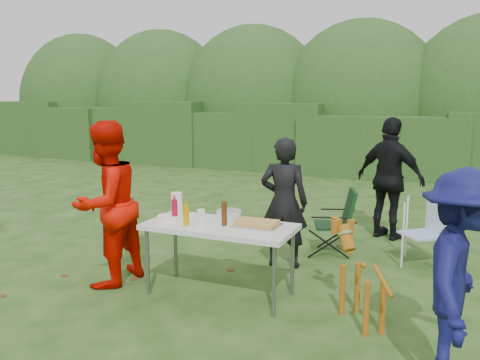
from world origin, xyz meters
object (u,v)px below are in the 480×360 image
at_px(camping_chair, 334,221).
at_px(paper_towel_roll, 177,205).
at_px(folding_table, 220,230).
at_px(person_black_puffy, 390,179).
at_px(child, 460,277).
at_px(mustard_bottle, 186,216).
at_px(lawn_chair, 422,232).
at_px(beer_bottle, 224,214).
at_px(person_red_jacket, 106,204).
at_px(person_cook, 284,202).
at_px(ketchup_bottle, 175,210).
at_px(dog, 362,279).

height_order(camping_chair, paper_towel_roll, paper_towel_roll).
bearing_deg(camping_chair, folding_table, 48.18).
xyz_separation_m(person_black_puffy, child, (0.90, -3.50, -0.08)).
bearing_deg(mustard_bottle, lawn_chair, 42.84).
xyz_separation_m(person_black_puffy, paper_towel_roll, (-1.86, -2.66, 0.02)).
relative_size(person_black_puffy, paper_towel_roll, 6.55).
relative_size(child, paper_towel_roll, 5.94).
bearing_deg(paper_towel_roll, camping_chair, 52.16).
distance_m(folding_table, beer_bottle, 0.18).
xyz_separation_m(person_red_jacket, lawn_chair, (3.06, 1.97, -0.48)).
height_order(person_cook, mustard_bottle, person_cook).
relative_size(person_red_jacket, ketchup_bottle, 7.98).
xyz_separation_m(person_red_jacket, ketchup_bottle, (0.75, 0.13, -0.03)).
distance_m(person_red_jacket, dog, 2.72).
height_order(dog, camping_chair, camping_chair).
xyz_separation_m(person_cook, paper_towel_roll, (-0.86, -0.99, 0.10)).
bearing_deg(folding_table, mustard_bottle, -150.09).
bearing_deg(child, ketchup_bottle, 79.29).
relative_size(person_black_puffy, ketchup_bottle, 7.75).
bearing_deg(paper_towel_roll, beer_bottle, -11.07).
xyz_separation_m(person_red_jacket, person_black_puffy, (2.55, 2.95, -0.03)).
distance_m(dog, beer_bottle, 1.45).
bearing_deg(person_red_jacket, person_black_puffy, 144.57).
distance_m(folding_table, mustard_bottle, 0.37).
bearing_deg(person_red_jacket, beer_bottle, 102.60).
bearing_deg(mustard_bottle, person_cook, 64.33).
height_order(dog, beer_bottle, beer_bottle).
distance_m(ketchup_bottle, paper_towel_roll, 0.16).
bearing_deg(person_black_puffy, person_red_jacket, 71.51).
distance_m(mustard_bottle, beer_bottle, 0.38).
bearing_deg(paper_towel_roll, person_red_jacket, -157.66).
height_order(camping_chair, ketchup_bottle, ketchup_bottle).
height_order(child, mustard_bottle, child).
bearing_deg(dog, paper_towel_roll, 45.54).
bearing_deg(person_cook, folding_table, 65.33).
bearing_deg(beer_bottle, child, -18.40).
xyz_separation_m(lawn_chair, beer_bottle, (-1.76, -1.81, 0.46)).
xyz_separation_m(person_cook, dog, (1.13, -1.19, -0.35)).
relative_size(person_cook, beer_bottle, 6.41).
distance_m(person_cook, lawn_chair, 1.70).
relative_size(person_black_puffy, dog, 1.95).
xyz_separation_m(child, camping_chair, (-1.46, 2.51, -0.35)).
relative_size(beer_bottle, paper_towel_roll, 0.92).
bearing_deg(mustard_bottle, dog, 2.22).
bearing_deg(dog, person_cook, 4.79).
xyz_separation_m(folding_table, person_black_puffy, (1.31, 2.77, 0.17)).
relative_size(person_red_jacket, beer_bottle, 7.31).
xyz_separation_m(child, ketchup_bottle, (-2.70, 0.68, 0.08)).
xyz_separation_m(person_red_jacket, child, (3.45, -0.55, -0.11)).
relative_size(dog, beer_bottle, 3.65).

